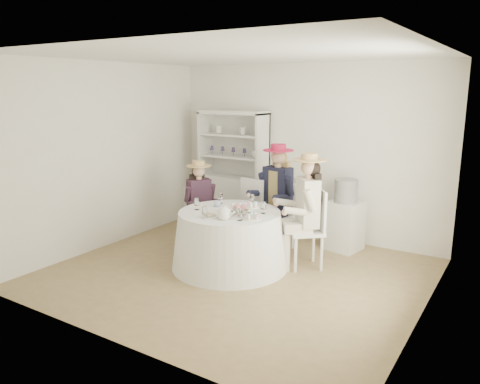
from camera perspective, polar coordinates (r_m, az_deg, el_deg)
The scene contains 23 objects.
ground at distance 6.08m, azimuth -0.51°, elevation -9.88°, with size 4.50×4.50×0.00m, color olive.
ceiling at distance 5.63m, azimuth -0.57°, elevation 16.42°, with size 4.50×4.50×0.00m, color white.
wall_back at distance 7.44m, azimuth 7.87°, elevation 4.94°, with size 4.50×4.50×0.00m, color silver.
wall_front at distance 4.20m, azimuth -15.50°, elevation -1.25°, with size 4.50×4.50×0.00m, color silver.
wall_left at distance 7.16m, azimuth -15.89°, elevation 4.28°, with size 4.50×4.50×0.00m, color silver.
wall_right at distance 4.89m, azimuth 22.23°, elevation 0.17°, with size 4.50×4.50×0.00m, color silver.
tea_table at distance 6.16m, azimuth -1.27°, elevation -5.83°, with size 1.52×1.52×0.76m.
hutch at distance 7.91m, azimuth -0.73°, elevation 0.70°, with size 1.21×0.55×1.96m.
side_table at distance 7.01m, azimuth 12.59°, elevation -4.03°, with size 0.46×0.46×0.71m, color silver.
hatbox at distance 6.88m, azimuth 12.79°, elevation 0.14°, with size 0.33×0.33×0.33m, color black.
guest_left at distance 6.93m, azimuth -4.93°, elevation -0.80°, with size 0.55×0.50×1.29m.
guest_mid at distance 6.76m, azimuth 4.49°, elevation 0.16°, with size 0.57×0.60×1.55m.
guest_right at distance 6.09m, azimuth 8.03°, elevation -1.48°, with size 0.65×0.64×1.52m.
spare_chair at distance 7.01m, azimuth 2.04°, elevation -2.06°, with size 0.47×0.47×1.03m.
teacup_a at distance 6.29m, azimuth -2.79°, elevation -1.48°, with size 0.09×0.09×0.07m, color white.
teacup_b at distance 6.27m, azimuth 0.38°, elevation -1.54°, with size 0.07×0.07×0.07m, color white.
teacup_c at distance 5.98m, azimuth 1.10°, elevation -2.20°, with size 0.10×0.10×0.08m, color white.
flower_bowl at distance 5.94m, azimuth 0.36°, elevation -2.38°, with size 0.24×0.24×0.06m, color white.
flower_arrangement at distance 5.85m, azimuth 0.06°, elevation -1.95°, with size 0.20×0.20×0.07m.
table_teapot at distance 5.67m, azimuth -1.92°, elevation -2.63°, with size 0.24×0.17×0.18m.
sandwich_plate at distance 5.82m, azimuth -3.72°, elevation -2.88°, with size 0.25×0.25×0.05m.
cupcake_stand at distance 5.70m, azimuth 1.43°, elevation -2.55°, with size 0.22×0.22×0.21m.
stemware_set at distance 6.03m, azimuth -1.29°, elevation -1.70°, with size 0.91×0.95×0.15m.
Camera 1 is at (3.05, -4.72, 2.32)m, focal length 35.00 mm.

